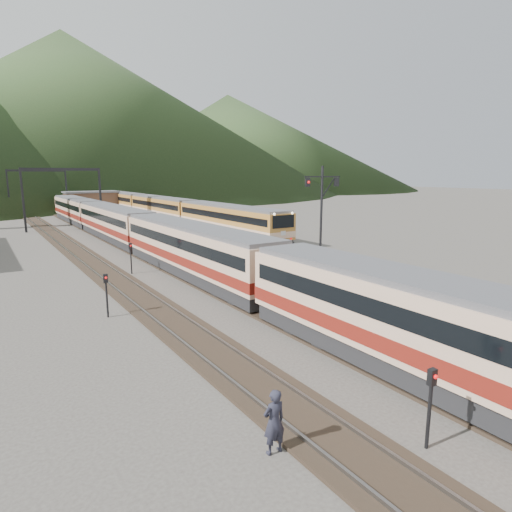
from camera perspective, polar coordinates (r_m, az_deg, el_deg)
track_main at (r=47.57m, az=-17.58°, el=1.73°), size 2.60×200.00×0.23m
track_far at (r=46.50m, az=-23.50°, el=1.13°), size 2.60×200.00×0.23m
track_second at (r=51.80m, az=-5.26°, el=2.91°), size 2.60×200.00×0.23m
platform at (r=47.45m, az=-10.43°, el=2.57°), size 8.00×100.00×1.00m
gantry_near at (r=61.12m, az=-24.39°, el=8.40°), size 9.55×0.25×8.00m
gantry_far at (r=85.89m, az=-27.09°, el=8.63°), size 9.55×0.25×8.00m
station_shed at (r=85.40m, az=-21.10°, el=7.05°), size 9.40×4.40×3.10m
hill_b at (r=241.04m, az=-23.95°, el=17.22°), size 220.00×220.00×75.00m
hill_c at (r=248.39m, az=-3.72°, el=14.99°), size 160.00×160.00×50.00m
main_train at (r=39.79m, az=-14.60°, el=3.02°), size 2.92×80.15×3.57m
second_train at (r=67.62m, az=-12.40°, el=6.28°), size 3.02×61.97×3.69m
signal_mast at (r=25.00m, az=8.70°, el=5.84°), size 2.13×0.74×6.68m
short_signal_a at (r=12.65m, az=22.23°, el=-17.10°), size 0.23×0.17×2.27m
short_signal_b at (r=32.53m, az=-16.36°, el=0.24°), size 0.24×0.19×2.27m
short_signal_c at (r=23.01m, az=-19.34°, el=-4.25°), size 0.24×0.19×2.27m
worker at (r=11.93m, az=2.42°, el=-21.20°), size 0.66×0.44×1.79m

